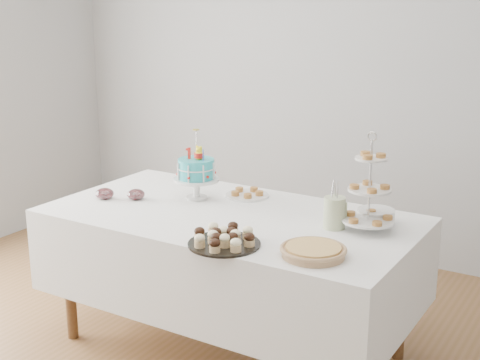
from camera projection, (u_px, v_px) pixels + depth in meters
The scene contains 11 objects.
walls at pixel (195, 111), 3.07m from camera, with size 5.04×4.04×2.70m.
table at pixel (230, 255), 3.53m from camera, with size 1.92×1.02×0.77m.
birthday_cake at pixel (196, 180), 3.70m from camera, with size 0.25×0.25×0.39m.
cupcake_tray at pixel (224, 237), 3.02m from camera, with size 0.33×0.33×0.08m.
pie at pixel (313, 251), 2.89m from camera, with size 0.29×0.29×0.05m.
tiered_stand at pixel (369, 190), 3.16m from camera, with size 0.25×0.25×0.49m.
plate_stack at pixel (376, 216), 3.31m from camera, with size 0.19×0.19×0.07m.
pastry_plate at pixel (247, 194), 3.77m from camera, with size 0.25×0.25×0.04m.
jam_bowl_a at pixel (136, 195), 3.71m from camera, with size 0.10×0.10×0.06m.
jam_bowl_b at pixel (105, 194), 3.72m from camera, with size 0.10×0.10×0.06m.
utensil_pitcher at pixel (335, 211), 3.23m from camera, with size 0.11×0.11×0.24m.
Camera 1 is at (1.76, -2.49, 1.85)m, focal length 50.00 mm.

